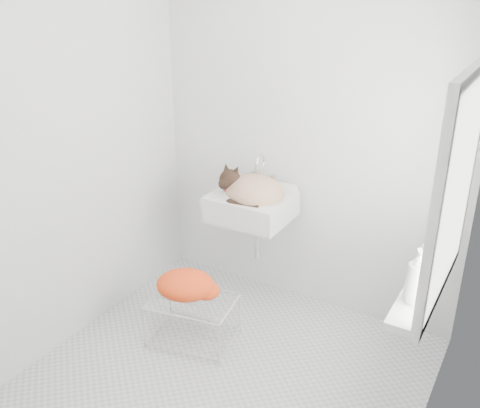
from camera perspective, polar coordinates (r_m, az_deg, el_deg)
The scene contains 15 objects.
floor at distance 3.48m, azimuth -1.01°, elevation -17.14°, with size 2.20×2.00×0.02m, color silver.
back_wall at distance 3.67m, azimuth 7.04°, elevation 7.30°, with size 2.20×0.02×2.50m, color white.
right_wall at distance 2.48m, azimuth 21.07°, elevation -2.31°, with size 0.02×2.00×2.50m, color white.
left_wall at distance 3.50m, azimuth -16.84°, elevation 5.64°, with size 0.02×2.00×2.50m, color white.
window_glass at distance 2.63m, azimuth 21.88°, elevation 1.39°, with size 0.01×0.80×1.00m, color white.
window_frame at distance 2.63m, azimuth 21.56°, elevation 1.45°, with size 0.04×0.90×1.10m, color white.
windowsill at distance 2.86m, azimuth 18.83°, elevation -8.00°, with size 0.16×0.88×0.04m, color white.
sink at distance 3.70m, azimuth 1.21°, elevation 1.01°, with size 0.53×0.46×0.21m, color white.
faucet at distance 3.79m, azimuth 2.56°, elevation 3.86°, with size 0.19×0.13×0.19m, color silver, non-canonical shape.
cat at distance 3.66m, azimuth 1.26°, elevation 1.46°, with size 0.46×0.39×0.27m.
wire_rack at distance 3.64m, azimuth -4.94°, elevation -12.09°, with size 0.52×0.36×0.31m, color silver.
towel at distance 3.58m, azimuth -5.72°, elevation -9.10°, with size 0.38×0.27×0.16m, color #ED6100.
bottle_a at distance 2.67m, azimuth 17.66°, elevation -9.69°, with size 0.09×0.09×0.23m, color white.
bottle_b at distance 2.80m, azimuth 18.42°, elevation -8.16°, with size 0.07×0.08×0.16m, color teal.
bottle_c at distance 3.00m, azimuth 19.44°, elevation -6.09°, with size 0.15×0.15×0.19m, color silver.
Camera 1 is at (1.38, -2.25, 2.26)m, focal length 40.71 mm.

